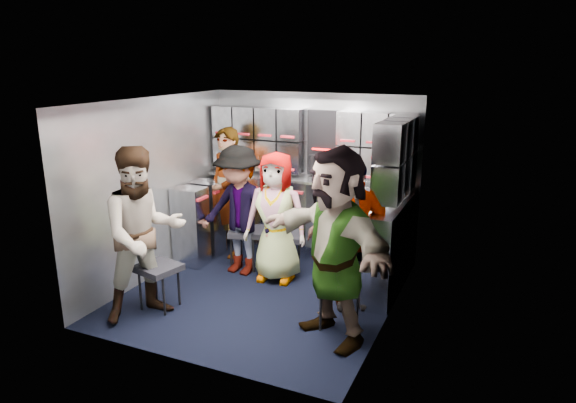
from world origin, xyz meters
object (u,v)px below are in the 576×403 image
at_px(jump_seat_mid_right, 356,260).
at_px(attendant_arc_d, 352,235).
at_px(jump_seat_near_right, 340,289).
at_px(jump_seat_near_left, 158,270).
at_px(jump_seat_center, 283,238).
at_px(attendant_standing, 227,193).
at_px(attendant_arc_c, 276,217).
at_px(attendant_arc_e, 335,246).
at_px(attendant_arc_a, 144,234).
at_px(attendant_arc_b, 239,211).
at_px(jump_seat_mid_left, 247,233).

distance_m(jump_seat_mid_right, attendant_arc_d, 0.38).
bearing_deg(jump_seat_near_right, attendant_arc_d, 95.75).
height_order(jump_seat_near_left, jump_seat_center, jump_seat_center).
bearing_deg(jump_seat_near_left, attendant_arc_d, 25.55).
bearing_deg(attendant_standing, jump_seat_near_left, -61.98).
height_order(jump_seat_near_left, attendant_arc_c, attendant_arc_c).
bearing_deg(jump_seat_mid_right, attendant_arc_d, -90.00).
relative_size(jump_seat_mid_right, attendant_arc_e, 0.30).
distance_m(jump_seat_near_left, attendant_arc_a, 0.48).
xyz_separation_m(attendant_arc_c, attendant_arc_d, (0.99, -0.30, 0.02)).
distance_m(attendant_arc_b, attendant_arc_e, 1.82).
distance_m(jump_seat_mid_left, jump_seat_near_right, 1.82).
distance_m(jump_seat_mid_left, attendant_arc_c, 0.61).
xyz_separation_m(jump_seat_center, attendant_arc_b, (-0.48, -0.18, 0.33)).
bearing_deg(attendant_standing, attendant_arc_a, -62.39).
bearing_deg(jump_seat_near_right, attendant_standing, 147.01).
bearing_deg(attendant_arc_d, attendant_arc_b, 137.37).
height_order(jump_seat_center, attendant_arc_a, attendant_arc_a).
distance_m(jump_seat_mid_right, attendant_arc_a, 2.20).
relative_size(attendant_arc_a, attendant_arc_e, 0.96).
height_order(jump_seat_center, attendant_arc_b, attendant_arc_b).
distance_m(jump_seat_near_left, jump_seat_mid_left, 1.37).
bearing_deg(attendant_arc_a, jump_seat_mid_right, -21.30).
bearing_deg(attendant_arc_e, jump_seat_near_right, 122.55).
xyz_separation_m(jump_seat_near_right, attendant_standing, (-1.96, 1.27, 0.43)).
height_order(attendant_arc_a, attendant_arc_e, attendant_arc_e).
xyz_separation_m(attendant_standing, attendant_arc_e, (1.96, -1.45, 0.06)).
bearing_deg(jump_seat_center, jump_seat_near_right, -43.56).
relative_size(jump_seat_center, attendant_arc_a, 0.31).
bearing_deg(jump_seat_center, jump_seat_mid_left, -179.69).
height_order(attendant_arc_c, attendant_arc_e, attendant_arc_e).
bearing_deg(jump_seat_mid_left, attendant_arc_c, -20.14).
height_order(jump_seat_mid_right, attendant_arc_c, attendant_arc_c).
bearing_deg(jump_seat_near_left, jump_seat_center, 59.19).
distance_m(jump_seat_near_left, jump_seat_mid_right, 2.07).
bearing_deg(attendant_arc_c, attendant_standing, 146.94).
xyz_separation_m(attendant_standing, attendant_arc_c, (0.91, -0.46, -0.09)).
xyz_separation_m(attendant_arc_b, attendant_arc_c, (0.48, 0.00, -0.02)).
distance_m(jump_seat_near_right, attendant_arc_c, 1.37).
bearing_deg(jump_seat_near_left, jump_seat_mid_left, 76.77).
relative_size(jump_seat_near_left, jump_seat_mid_right, 0.87).
relative_size(jump_seat_near_left, attendant_arc_c, 0.32).
relative_size(attendant_standing, attendant_arc_a, 0.98).
bearing_deg(jump_seat_mid_right, jump_seat_near_left, -149.95).
relative_size(attendant_arc_b, attendant_arc_d, 1.00).
height_order(jump_seat_mid_right, attendant_arc_d, attendant_arc_d).
bearing_deg(jump_seat_near_right, jump_seat_mid_right, 94.26).
distance_m(jump_seat_mid_left, attendant_arc_d, 1.59).
bearing_deg(attendant_arc_e, attendant_standing, 176.00).
bearing_deg(attendant_arc_e, jump_seat_mid_left, 175.11).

